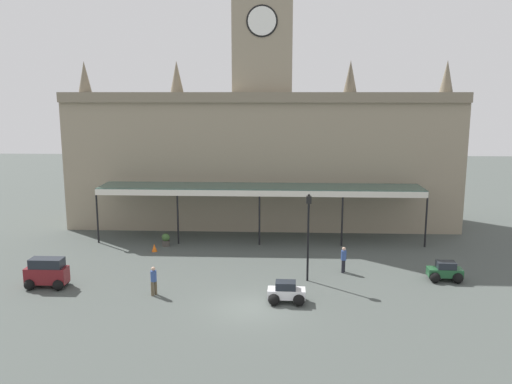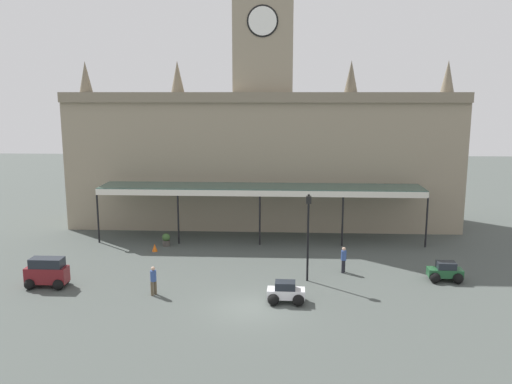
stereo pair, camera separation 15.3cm
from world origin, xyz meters
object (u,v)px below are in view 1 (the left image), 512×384
at_px(car_white_sedan, 286,294).
at_px(traffic_cone, 154,248).
at_px(car_maroon_van, 47,274).
at_px(victorian_lamppost, 308,228).
at_px(pedestrian_near_entrance, 344,259).
at_px(car_green_sedan, 445,272).
at_px(planter_near_kerb, 166,240).
at_px(pedestrian_crossing_forecourt, 154,280).

bearing_deg(car_white_sedan, traffic_cone, 136.28).
relative_size(car_maroon_van, victorian_lamppost, 0.45).
height_order(pedestrian_near_entrance, traffic_cone, pedestrian_near_entrance).
distance_m(car_green_sedan, planter_near_kerb, 19.68).
height_order(victorian_lamppost, planter_near_kerb, victorian_lamppost).
bearing_deg(planter_near_kerb, pedestrian_near_entrance, -22.96).
bearing_deg(victorian_lamppost, car_green_sedan, 2.96).
relative_size(pedestrian_near_entrance, planter_near_kerb, 1.74).
bearing_deg(pedestrian_crossing_forecourt, traffic_cone, 103.21).
distance_m(car_white_sedan, pedestrian_crossing_forecourt, 7.52).
height_order(pedestrian_crossing_forecourt, planter_near_kerb, pedestrian_crossing_forecourt).
xyz_separation_m(car_maroon_van, planter_near_kerb, (5.15, 8.76, -0.32)).
bearing_deg(pedestrian_near_entrance, car_white_sedan, -125.85).
bearing_deg(car_white_sedan, planter_near_kerb, 130.46).
xyz_separation_m(car_maroon_van, traffic_cone, (4.61, 7.35, -0.53)).
bearing_deg(pedestrian_crossing_forecourt, planter_near_kerb, 98.28).
bearing_deg(car_maroon_van, pedestrian_crossing_forecourt, -8.14).
bearing_deg(car_green_sedan, pedestrian_near_entrance, 168.72).
bearing_deg(traffic_cone, car_maroon_van, -122.10).
bearing_deg(car_maroon_van, victorian_lamppost, 6.72).
height_order(car_white_sedan, pedestrian_crossing_forecourt, pedestrian_crossing_forecourt).
height_order(car_green_sedan, victorian_lamppost, victorian_lamppost).
xyz_separation_m(pedestrian_near_entrance, traffic_cone, (-13.10, 3.91, -0.63)).
relative_size(car_maroon_van, planter_near_kerb, 2.50).
xyz_separation_m(car_green_sedan, car_white_sedan, (-9.69, -3.90, 0.00)).
distance_m(pedestrian_crossing_forecourt, victorian_lamppost, 9.52).
bearing_deg(car_maroon_van, traffic_cone, 57.90).
relative_size(traffic_cone, planter_near_kerb, 0.58).
distance_m(pedestrian_near_entrance, victorian_lamppost, 3.75).
bearing_deg(planter_near_kerb, car_green_sedan, -19.35).
bearing_deg(traffic_cone, car_green_sedan, -14.97).
xyz_separation_m(car_green_sedan, planter_near_kerb, (-18.57, 6.52, -0.01)).
distance_m(car_white_sedan, planter_near_kerb, 13.69).
bearing_deg(pedestrian_crossing_forecourt, car_maroon_van, 171.86).
xyz_separation_m(car_green_sedan, victorian_lamppost, (-8.37, -0.43, 2.81)).
relative_size(car_white_sedan, pedestrian_near_entrance, 1.24).
relative_size(car_green_sedan, victorian_lamppost, 0.39).
xyz_separation_m(car_maroon_van, pedestrian_crossing_forecourt, (6.56, -0.94, 0.10)).
bearing_deg(car_green_sedan, victorian_lamppost, -177.04).
relative_size(car_white_sedan, victorian_lamppost, 0.38).
relative_size(pedestrian_near_entrance, victorian_lamppost, 0.31).
relative_size(car_white_sedan, planter_near_kerb, 2.16).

